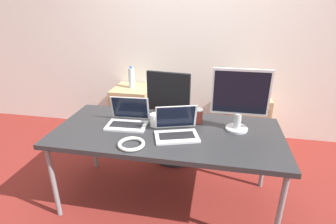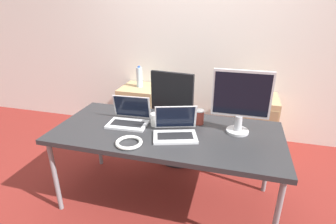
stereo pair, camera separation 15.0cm
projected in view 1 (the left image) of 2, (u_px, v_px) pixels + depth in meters
name	position (u px, v px, depth m)	size (l,w,h in m)	color
ground_plane	(167.00, 199.00, 2.45)	(14.00, 14.00, 0.00)	maroon
wall_back	(190.00, 36.00, 3.30)	(10.00, 0.05, 2.60)	silver
desk	(167.00, 135.00, 2.19)	(1.87, 0.85, 0.72)	#28282B
office_chair	(174.00, 127.00, 2.94)	(0.56, 0.58, 1.08)	#232326
cabinet_left	(133.00, 111.00, 3.54)	(0.48, 0.50, 0.67)	tan
cabinet_right	(246.00, 120.00, 3.28)	(0.48, 0.50, 0.67)	tan
water_bottle	(132.00, 78.00, 3.36)	(0.08, 0.08, 0.28)	silver
laptop_left	(128.00, 119.00, 2.26)	(0.35, 0.27, 0.23)	silver
laptop_right	(176.00, 130.00, 2.08)	(0.39, 0.36, 0.23)	silver
monitor	(240.00, 98.00, 2.08)	(0.45, 0.18, 0.52)	#B7B7BC
coffee_cup_white	(155.00, 120.00, 2.23)	(0.09, 0.09, 0.11)	white
coffee_cup_brown	(198.00, 116.00, 2.29)	(0.08, 0.08, 0.13)	maroon
cable_coil	(131.00, 144.00, 1.94)	(0.20, 0.20, 0.03)	white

